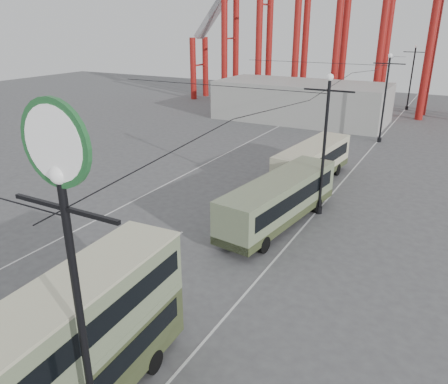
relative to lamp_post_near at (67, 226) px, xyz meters
The scene contains 11 objects.
ground 10.11m from the lamp_post_near, 151.82° to the left, with size 160.00×160.00×0.00m, color #4D4D50.
road_markings 24.87m from the lamp_post_near, 105.88° to the left, with size 12.52×120.00×0.01m.
lamp_post_near is the anchor object (origin of this frame).
lamp_post_mid 21.24m from the lamp_post_near, 90.00° to the left, with size 3.20×0.44×9.32m.
lamp_post_far 43.12m from the lamp_post_near, 90.00° to the left, with size 3.20×0.44×9.32m.
lamp_post_distant 65.08m from the lamp_post_near, 90.00° to the left, with size 3.20×0.44×9.32m.
fairground_shed 51.61m from the lamp_post_near, 103.06° to the left, with size 22.00×10.00×5.00m, color #A2A29D.
double_decker_bus 5.56m from the lamp_post_near, 147.93° to the left, with size 2.80×9.30×4.94m.
single_decker_green 19.05m from the lamp_post_near, 95.53° to the left, with size 3.94×11.32×3.13m.
single_decker_cream 27.68m from the lamp_post_near, 95.25° to the left, with size 3.48×10.20×3.11m.
pedestrian 12.24m from the lamp_post_near, 124.55° to the left, with size 0.62×0.41×1.71m, color black.
Camera 1 is at (13.06, -9.17, 12.18)m, focal length 35.00 mm.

